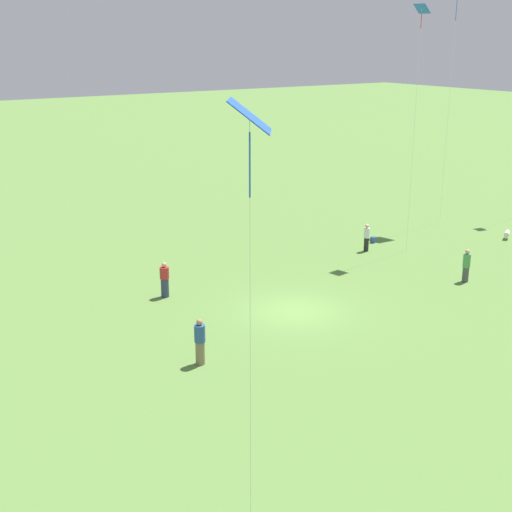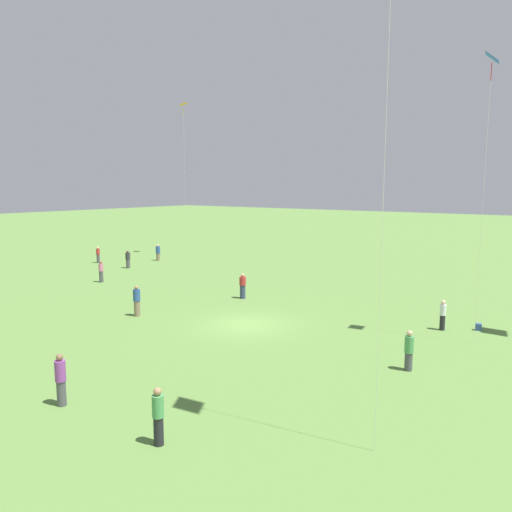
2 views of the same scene
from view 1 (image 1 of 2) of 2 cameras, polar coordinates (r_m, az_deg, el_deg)
ground_plane at (r=32.60m, az=3.22°, el=-4.43°), size 240.00×240.00×0.00m
person_3 at (r=27.26m, az=-4.51°, el=-6.87°), size 0.50×0.50×1.84m
person_6 at (r=34.30m, az=-7.32°, el=-1.92°), size 0.59×0.59×1.74m
person_7 at (r=41.77m, az=8.84°, el=1.48°), size 0.42×0.42×1.63m
person_11 at (r=37.66m, az=16.47°, el=-0.74°), size 0.53×0.53×1.71m
kite_0 at (r=48.01m, az=15.79°, el=19.10°), size 1.32×1.18×14.78m
kite_3 at (r=40.63m, az=13.06°, el=17.54°), size 0.69×0.82×13.62m
kite_6 at (r=14.65m, az=-0.51°, el=9.94°), size 1.33×1.37×10.80m
dog_0 at (r=46.58m, az=19.45°, el=1.71°), size 0.78×0.62×0.52m
picnic_bag_0 at (r=43.75m, az=9.38°, el=1.30°), size 0.36×0.35×0.37m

